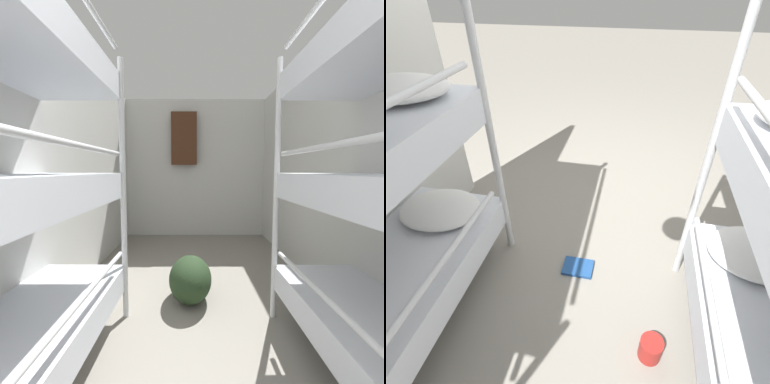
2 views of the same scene
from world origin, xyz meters
The scene contains 5 objects.
wall_left centered at (-1.26, 2.51, 1.21)m, with size 0.06×5.15×2.43m.
wall_right centered at (1.26, 2.51, 1.21)m, with size 0.06×5.15×2.43m.
wall_back centered at (0.00, 5.06, 1.21)m, with size 2.58×0.06×2.43m.
duffel_bag centered at (-0.08, 2.69, 0.20)m, with size 0.39×0.61×0.39m.
hanging_coat centered at (-0.20, 4.91, 1.73)m, with size 0.44×0.12×0.90m.
Camera 1 is at (-0.06, 0.40, 1.20)m, focal length 24.00 mm.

